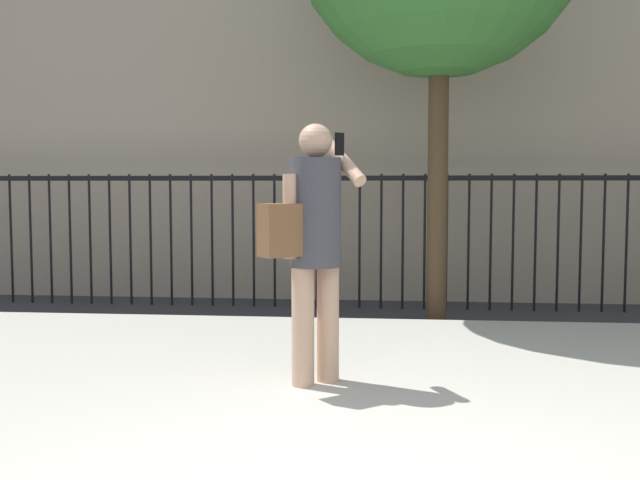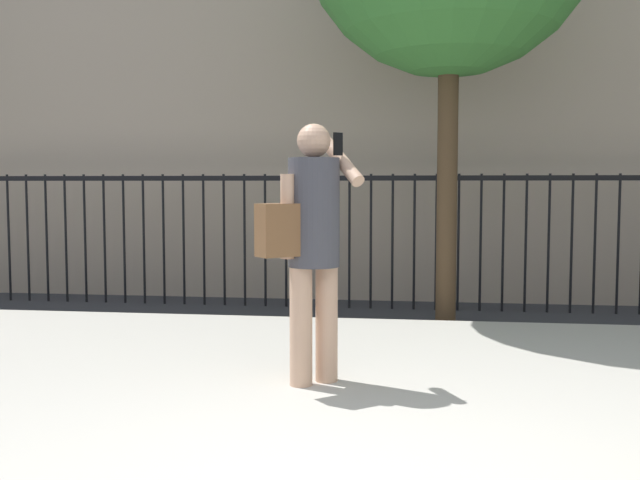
{
  "view_description": "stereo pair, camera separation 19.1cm",
  "coord_description": "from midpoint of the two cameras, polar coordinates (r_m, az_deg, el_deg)",
  "views": [
    {
      "loc": [
        0.01,
        -2.87,
        1.48
      ],
      "look_at": [
        -0.5,
        2.28,
        1.09
      ],
      "focal_mm": 41.57,
      "sensor_mm": 36.0,
      "label": 1
    },
    {
      "loc": [
        0.2,
        -2.84,
        1.48
      ],
      "look_at": [
        -0.5,
        2.28,
        1.09
      ],
      "focal_mm": 41.57,
      "sensor_mm": 36.0,
      "label": 2
    }
  ],
  "objects": [
    {
      "name": "pedestrian_on_phone",
      "position": [
        4.86,
        0.39,
        0.48
      ],
      "size": [
        0.71,
        0.67,
        1.72
      ],
      "color": "tan",
      "rests_on": "sidewalk"
    },
    {
      "name": "sidewalk",
      "position": [
        5.25,
        6.45,
        -11.22
      ],
      "size": [
        28.0,
        4.4,
        0.15
      ],
      "primitive_type": "cube",
      "color": "#B2ADA3",
      "rests_on": "ground"
    },
    {
      "name": "iron_fence",
      "position": [
        8.77,
        7.06,
        1.29
      ],
      "size": [
        12.03,
        0.04,
        1.6
      ],
      "color": "black",
      "rests_on": "ground"
    }
  ]
}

